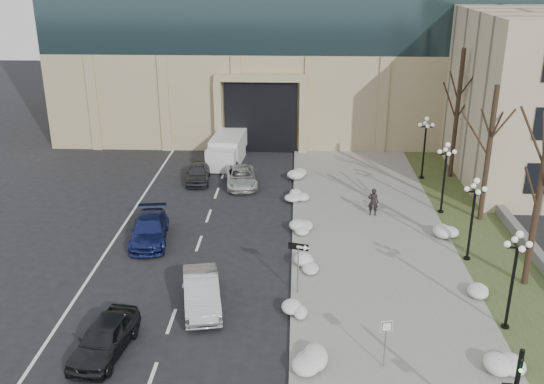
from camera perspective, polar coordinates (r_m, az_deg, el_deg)
The scene contains 29 objects.
sidewalk at distance 34.90m, azimuth 9.60°, elevation -5.02°, with size 9.00×40.00×0.12m, color gray.
curb at distance 34.61m, azimuth 2.16°, elevation -4.93°, with size 0.30×40.00×0.14m, color gray.
grass_strip at distance 36.32m, azimuth 19.86°, elevation -4.99°, with size 4.00×40.00×0.10m, color #374422.
stone_wall at distance 38.56m, azimuth 21.92°, elevation -3.26°, with size 0.50×30.00×0.70m, color slate.
car_a at distance 26.40m, azimuth -15.49°, elevation -13.09°, with size 1.75×4.34×1.48m, color black.
car_b at distance 28.70m, azimuth -6.65°, elevation -9.36°, with size 1.61×4.63×1.53m, color #B4B8BD.
car_c at distance 35.53m, azimuth -11.47°, elevation -3.49°, with size 2.01×4.94×1.43m, color navy.
car_d at distance 43.48m, azimuth -2.95°, elevation 1.43°, with size 2.13×4.62×1.28m, color silver.
car_e at distance 44.46m, azimuth -6.97°, elevation 1.80°, with size 1.61×3.99×1.36m, color #323137.
pedestrian at distance 38.47m, azimuth 9.50°, elevation -0.92°, with size 0.66×0.43×1.80m, color black.
box_truck at distance 48.74m, azimuth -4.19°, elevation 4.05°, with size 2.79×6.76×2.10m.
one_way_sign at distance 28.70m, azimuth 2.81°, elevation -5.78°, with size 1.02×0.46×2.76m.
keep_sign at distance 24.54m, azimuth 10.67°, elevation -13.02°, with size 0.47×0.16×2.20m.
snow_clump_b at distance 24.79m, azimuth 3.29°, elevation -15.99°, with size 1.10×1.60×0.36m, color white.
snow_clump_c at distance 28.30m, azimuth 2.57°, elevation -10.79°, with size 1.10×1.60×0.36m, color white.
snow_clump_d at distance 32.00m, azimuth 3.33°, elevation -6.79°, with size 1.10×1.60×0.36m, color white.
snow_clump_e at distance 36.10m, azimuth 3.02°, elevation -3.40°, with size 1.10×1.60×0.36m, color white.
snow_clump_f at distance 40.88m, azimuth 2.39°, elevation -0.38°, with size 1.10×1.60×0.36m, color white.
snow_clump_g at distance 44.90m, azimuth 2.58°, elevation 1.62°, with size 1.10×1.60×0.36m, color white.
snow_clump_h at distance 26.56m, azimuth 20.85°, elevation -14.71°, with size 1.10×1.60×0.36m, color white.
snow_clump_i at distance 31.24m, azimuth 18.81°, elevation -8.73°, with size 1.10×1.60×0.36m, color white.
snow_clump_j at distance 37.03m, azimuth 16.09°, elevation -3.59°, with size 1.10×1.60×0.36m, color white.
lamppost_a at distance 27.72m, azimuth 21.87°, elevation -6.59°, with size 1.18×1.18×4.76m.
lamppost_b at distance 33.33m, azimuth 18.42°, elevation -1.46°, with size 1.18×1.18×4.76m.
lamppost_c at distance 39.22m, azimuth 16.00°, elevation 2.17°, with size 1.18×1.18×4.76m.
lamppost_d at distance 45.28m, azimuth 14.21°, elevation 4.83°, with size 1.18×1.18×4.76m.
tree_near at distance 30.91m, azimuth 24.11°, elevation 1.47°, with size 3.20×3.20×9.00m.
tree_mid at distance 38.20m, azimuth 19.91°, elevation 5.04°, with size 3.20×3.20×8.50m.
tree_far at distance 45.53m, azimuth 17.18°, elevation 8.63°, with size 3.20×3.20×9.50m.
Camera 1 is at (-0.99, -17.12, 15.22)m, focal length 40.00 mm.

